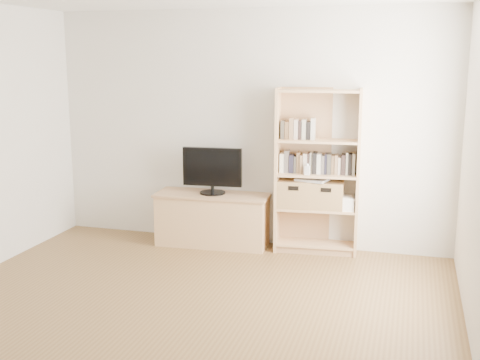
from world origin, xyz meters
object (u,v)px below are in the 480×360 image
at_px(bookshelf, 317,172).
at_px(basket_left, 295,193).
at_px(laptop, 312,180).
at_px(basket_right, 327,195).
at_px(tv_stand, 213,220).
at_px(television, 212,171).
at_px(baby_monitor, 307,170).

height_order(bookshelf, basket_left, bookshelf).
xyz_separation_m(basket_left, laptop, (0.18, 0.01, 0.16)).
bearing_deg(basket_left, basket_right, -0.30).
xyz_separation_m(tv_stand, television, (0.00, 0.00, 0.57)).
height_order(television, basket_left, television).
distance_m(bookshelf, basket_left, 0.34).
xyz_separation_m(baby_monitor, basket_right, (0.20, 0.11, -0.28)).
xyz_separation_m(television, basket_left, (0.92, 0.05, -0.21)).
relative_size(tv_stand, television, 1.85).
height_order(television, laptop, television).
bearing_deg(bookshelf, laptop, -164.19).
xyz_separation_m(baby_monitor, laptop, (0.04, 0.09, -0.11)).
relative_size(tv_stand, laptop, 3.84).
bearing_deg(television, basket_left, -1.54).
xyz_separation_m(baby_monitor, basket_left, (-0.15, 0.08, -0.28)).
relative_size(bookshelf, baby_monitor, 17.95).
xyz_separation_m(bookshelf, basket_right, (0.11, 0.00, -0.25)).
bearing_deg(tv_stand, television, 0.00).
xyz_separation_m(bookshelf, television, (-1.15, -0.07, -0.04)).
bearing_deg(tv_stand, laptop, -0.30).
distance_m(baby_monitor, laptop, 0.15).
xyz_separation_m(bookshelf, laptop, (-0.05, -0.02, -0.09)).
xyz_separation_m(tv_stand, basket_right, (1.26, 0.08, 0.35)).
bearing_deg(television, tv_stand, 0.00).
relative_size(tv_stand, basket_right, 3.49).
bearing_deg(laptop, tv_stand, -164.28).
height_order(tv_stand, basket_left, basket_left).
bearing_deg(basket_right, television, 179.30).
relative_size(bookshelf, basket_right, 5.02).
bearing_deg(basket_right, laptop, -175.56).
bearing_deg(basket_right, baby_monitor, -154.67).
bearing_deg(laptop, television, -164.28).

